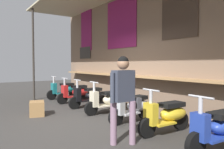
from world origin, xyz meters
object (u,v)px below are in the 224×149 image
(scooter_black, at_px, (90,96))
(shopper_with_handbag, at_px, (124,91))
(scooter_silver, at_px, (133,106))
(scooter_cream, at_px, (108,100))
(scooter_yellow, at_px, (168,115))
(scooter_blue, at_px, (219,128))
(merchandise_crate, at_px, (37,109))
(scooter_red, at_px, (76,92))
(scooter_teal, at_px, (65,89))

(scooter_black, xyz_separation_m, shopper_with_handbag, (3.38, -1.17, 0.59))
(shopper_with_handbag, bearing_deg, scooter_silver, -47.13)
(scooter_cream, relative_size, shopper_with_handbag, 0.87)
(scooter_yellow, height_order, scooter_blue, same)
(scooter_blue, xyz_separation_m, merchandise_crate, (-4.29, -1.85, -0.18))
(scooter_yellow, bearing_deg, scooter_black, -87.56)
(scooter_yellow, bearing_deg, scooter_cream, -87.56)
(scooter_cream, xyz_separation_m, shopper_with_handbag, (2.27, -1.17, 0.59))
(scooter_black, xyz_separation_m, merchandise_crate, (0.23, -1.85, -0.18))
(scooter_yellow, distance_m, scooter_blue, 1.12)
(scooter_cream, xyz_separation_m, merchandise_crate, (-0.88, -1.85, -0.18))
(scooter_red, distance_m, merchandise_crate, 2.29)
(scooter_cream, bearing_deg, scooter_red, -89.14)
(scooter_blue, height_order, merchandise_crate, scooter_blue)
(scooter_black, bearing_deg, scooter_yellow, 90.01)
(scooter_blue, bearing_deg, shopper_with_handbag, -39.72)
(scooter_cream, distance_m, scooter_blue, 3.40)
(merchandise_crate, bearing_deg, scooter_yellow, 30.31)
(scooter_red, bearing_deg, scooter_black, 87.93)
(scooter_cream, height_order, shopper_with_handbag, shopper_with_handbag)
(scooter_teal, distance_m, scooter_yellow, 5.66)
(scooter_red, distance_m, shopper_with_handbag, 4.67)
(scooter_teal, height_order, scooter_red, same)
(scooter_silver, bearing_deg, scooter_red, -94.40)
(scooter_red, xyz_separation_m, scooter_black, (1.10, 0.00, 0.00))
(scooter_cream, relative_size, merchandise_crate, 2.86)
(scooter_yellow, relative_size, shopper_with_handbag, 0.87)
(scooter_silver, xyz_separation_m, scooter_blue, (2.25, -0.00, 0.00))
(scooter_silver, distance_m, scooter_blue, 2.25)
(scooter_yellow, xyz_separation_m, shopper_with_handbag, (-0.02, -1.17, 0.59))
(scooter_red, height_order, shopper_with_handbag, shopper_with_handbag)
(scooter_blue, bearing_deg, merchandise_crate, -62.16)
(scooter_teal, distance_m, scooter_red, 1.16)
(scooter_black, bearing_deg, scooter_blue, 90.01)
(scooter_teal, xyz_separation_m, scooter_black, (2.26, 0.00, 0.00))
(shopper_with_handbag, bearing_deg, merchandise_crate, 11.56)
(scooter_red, relative_size, scooter_blue, 1.00)
(scooter_silver, height_order, scooter_blue, same)
(shopper_with_handbag, distance_m, merchandise_crate, 3.32)
(scooter_cream, bearing_deg, scooter_silver, 90.85)
(scooter_silver, relative_size, shopper_with_handbag, 0.87)
(scooter_cream, distance_m, scooter_yellow, 2.29)
(scooter_silver, bearing_deg, merchandise_crate, -52.17)
(scooter_yellow, xyz_separation_m, merchandise_crate, (-3.17, -1.85, -0.18))
(scooter_black, xyz_separation_m, scooter_silver, (2.27, -0.00, 0.00))
(scooter_blue, bearing_deg, scooter_teal, -85.54)
(scooter_yellow, relative_size, scooter_blue, 1.00)
(scooter_silver, height_order, scooter_yellow, same)
(scooter_red, height_order, merchandise_crate, scooter_red)
(shopper_with_handbag, bearing_deg, scooter_teal, -12.42)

